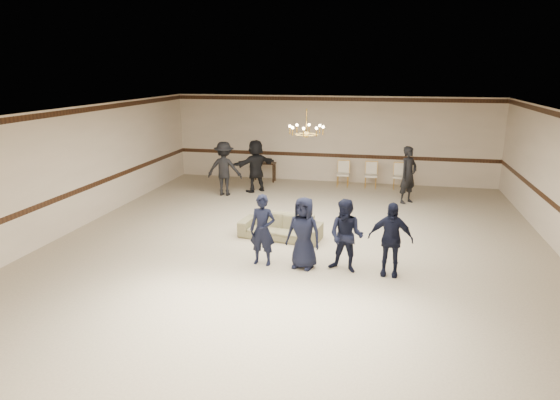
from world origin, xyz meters
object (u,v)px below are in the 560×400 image
at_px(boy_c, 346,236).
at_px(adult_mid, 256,166).
at_px(boy_d, 390,239).
at_px(banquet_chair_mid, 371,175).
at_px(adult_right, 408,175).
at_px(console_table, 264,172).
at_px(boy_a, 263,230).
at_px(banquet_chair_right, 400,177).
at_px(banquet_chair_left, 343,174).
at_px(adult_left, 224,169).
at_px(settee, 280,227).
at_px(boy_b, 304,233).
at_px(chandelier, 306,122).

relative_size(boy_c, adult_mid, 0.86).
distance_m(boy_d, banquet_chair_mid, 7.72).
distance_m(adult_right, console_table, 5.61).
relative_size(boy_a, banquet_chair_right, 1.70).
bearing_deg(adult_right, adult_mid, 127.31).
bearing_deg(banquet_chair_left, boy_c, -87.50).
xyz_separation_m(adult_right, banquet_chair_right, (-0.21, 1.81, -0.45)).
distance_m(boy_a, banquet_chair_right, 8.27).
bearing_deg(adult_right, banquet_chair_left, 92.43).
relative_size(boy_d, adult_right, 0.86).
relative_size(adult_left, banquet_chair_left, 1.98).
bearing_deg(adult_right, adult_left, 134.66).
height_order(adult_left, adult_mid, same).
height_order(boy_c, adult_mid, adult_mid).
relative_size(adult_mid, adult_right, 1.00).
xyz_separation_m(banquet_chair_left, banquet_chair_right, (2.00, 0.00, 0.00)).
bearing_deg(settee, boy_c, -36.18).
distance_m(boy_b, adult_mid, 6.85).
height_order(adult_left, adult_right, same).
height_order(settee, adult_left, adult_left).
distance_m(adult_mid, adult_right, 5.12).
relative_size(banquet_chair_mid, console_table, 1.06).
distance_m(boy_d, banquet_chair_right, 7.70).
xyz_separation_m(boy_c, banquet_chair_mid, (0.25, 7.69, -0.32)).
bearing_deg(console_table, adult_left, -106.19).
bearing_deg(settee, boy_a, -82.60).
bearing_deg(console_table, banquet_chair_right, 0.48).
distance_m(boy_c, adult_left, 7.20).
bearing_deg(boy_b, adult_right, 81.29).
relative_size(banquet_chair_left, banquet_chair_right, 1.00).
xyz_separation_m(adult_right, banquet_chair_mid, (-1.21, 1.81, -0.45)).
bearing_deg(boy_d, boy_a, -176.89).
distance_m(banquet_chair_left, banquet_chair_right, 2.00).
height_order(chandelier, adult_mid, chandelier).
distance_m(boy_a, adult_left, 6.22).
xyz_separation_m(boy_b, banquet_chair_right, (2.15, 7.69, -0.32)).
relative_size(boy_a, console_table, 1.80).
distance_m(chandelier, boy_b, 3.22).
bearing_deg(chandelier, boy_d, -48.20).
bearing_deg(settee, banquet_chair_right, 70.98).
relative_size(chandelier, adult_right, 0.52).
bearing_deg(adult_left, boy_a, 112.34).
xyz_separation_m(banquet_chair_left, console_table, (-3.00, 0.20, -0.09)).
bearing_deg(boy_d, adult_right, 87.74).
bearing_deg(console_table, adult_mid, -83.45).
relative_size(chandelier, adult_mid, 0.52).
xyz_separation_m(boy_b, adult_right, (2.35, 5.88, 0.13)).
bearing_deg(banquet_chair_mid, console_table, 173.60).
height_order(chandelier, console_table, chandelier).
relative_size(boy_c, adult_left, 0.86).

